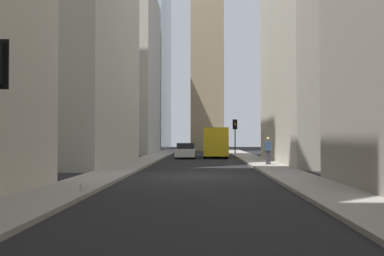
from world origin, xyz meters
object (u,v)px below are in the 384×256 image
(delivery_truck, at_px, (215,142))
(discarded_bottle, at_px, (81,188))
(sedan_white, at_px, (186,151))
(pedestrian, at_px, (268,149))
(traffic_light_midblock, at_px, (235,128))

(delivery_truck, distance_m, discarded_bottle, 27.51)
(sedan_white, distance_m, discarded_bottle, 25.69)
(sedan_white, bearing_deg, pedestrian, -152.25)
(delivery_truck, xyz_separation_m, discarded_bottle, (-27.00, 5.15, -1.21))
(delivery_truck, height_order, pedestrian, delivery_truck)
(traffic_light_midblock, relative_size, pedestrian, 2.10)
(discarded_bottle, bearing_deg, traffic_light_midblock, -12.89)
(traffic_light_midblock, xyz_separation_m, pedestrian, (-18.60, -0.80, -1.81))
(pedestrian, bearing_deg, sedan_white, 27.75)
(sedan_white, relative_size, discarded_bottle, 15.93)
(pedestrian, relative_size, discarded_bottle, 6.72)
(sedan_white, distance_m, traffic_light_midblock, 9.20)
(traffic_light_midblock, distance_m, pedestrian, 18.71)
(sedan_white, height_order, traffic_light_midblock, traffic_light_midblock)
(pedestrian, bearing_deg, traffic_light_midblock, 2.45)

